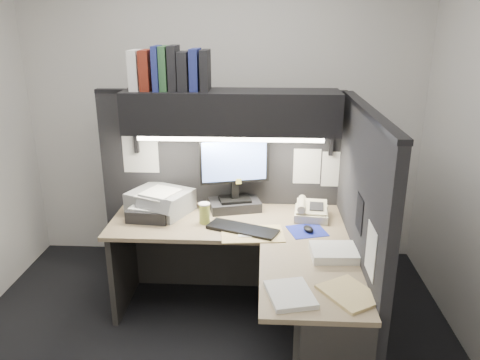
{
  "coord_description": "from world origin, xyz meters",
  "views": [
    {
      "loc": [
        0.36,
        -2.59,
        2.12
      ],
      "look_at": [
        0.2,
        0.51,
        1.06
      ],
      "focal_mm": 35.0,
      "sensor_mm": 36.0,
      "label": 1
    }
  ],
  "objects_px": {
    "keyboard": "(243,229)",
    "telephone": "(311,212)",
    "monitor": "(235,182)",
    "desk": "(271,298)",
    "printer": "(161,202)",
    "overhead_shelf": "(231,112)",
    "notebook_stack": "(151,213)",
    "coffee_cup": "(205,214)"
  },
  "relations": [
    {
      "from": "desk",
      "to": "keyboard",
      "type": "height_order",
      "value": "keyboard"
    },
    {
      "from": "desk",
      "to": "overhead_shelf",
      "type": "xyz_separation_m",
      "value": [
        -0.3,
        0.75,
        1.06
      ]
    },
    {
      "from": "printer",
      "to": "overhead_shelf",
      "type": "bearing_deg",
      "value": 30.36
    },
    {
      "from": "monitor",
      "to": "keyboard",
      "type": "distance_m",
      "value": 0.45
    },
    {
      "from": "desk",
      "to": "monitor",
      "type": "xyz_separation_m",
      "value": [
        -0.28,
        0.77,
        0.51
      ]
    },
    {
      "from": "telephone",
      "to": "notebook_stack",
      "type": "distance_m",
      "value": 1.19
    },
    {
      "from": "printer",
      "to": "notebook_stack",
      "type": "bearing_deg",
      "value": -87.17
    },
    {
      "from": "overhead_shelf",
      "to": "keyboard",
      "type": "xyz_separation_m",
      "value": [
        0.1,
        -0.37,
        -0.76
      ]
    },
    {
      "from": "keyboard",
      "to": "coffee_cup",
      "type": "relative_size",
      "value": 3.45
    },
    {
      "from": "keyboard",
      "to": "coffee_cup",
      "type": "xyz_separation_m",
      "value": [
        -0.28,
        0.12,
        0.06
      ]
    },
    {
      "from": "coffee_cup",
      "to": "notebook_stack",
      "type": "bearing_deg",
      "value": 170.81
    },
    {
      "from": "keyboard",
      "to": "telephone",
      "type": "bearing_deg",
      "value": 49.18
    },
    {
      "from": "keyboard",
      "to": "telephone",
      "type": "distance_m",
      "value": 0.56
    },
    {
      "from": "desk",
      "to": "printer",
      "type": "height_order",
      "value": "printer"
    },
    {
      "from": "overhead_shelf",
      "to": "notebook_stack",
      "type": "relative_size",
      "value": 5.13
    },
    {
      "from": "desk",
      "to": "keyboard",
      "type": "distance_m",
      "value": 0.53
    },
    {
      "from": "keyboard",
      "to": "printer",
      "type": "bearing_deg",
      "value": 176.56
    },
    {
      "from": "monitor",
      "to": "coffee_cup",
      "type": "distance_m",
      "value": 0.37
    },
    {
      "from": "notebook_stack",
      "to": "desk",
      "type": "bearing_deg",
      "value": -32.56
    },
    {
      "from": "coffee_cup",
      "to": "notebook_stack",
      "type": "relative_size",
      "value": 0.48
    },
    {
      "from": "desk",
      "to": "overhead_shelf",
      "type": "height_order",
      "value": "overhead_shelf"
    },
    {
      "from": "monitor",
      "to": "keyboard",
      "type": "height_order",
      "value": "monitor"
    },
    {
      "from": "telephone",
      "to": "notebook_stack",
      "type": "bearing_deg",
      "value": -170.48
    },
    {
      "from": "coffee_cup",
      "to": "printer",
      "type": "xyz_separation_m",
      "value": [
        -0.36,
        0.19,
        0.01
      ]
    },
    {
      "from": "printer",
      "to": "coffee_cup",
      "type": "bearing_deg",
      "value": -3.77
    },
    {
      "from": "overhead_shelf",
      "to": "monitor",
      "type": "height_order",
      "value": "overhead_shelf"
    },
    {
      "from": "monitor",
      "to": "notebook_stack",
      "type": "xyz_separation_m",
      "value": [
        -0.61,
        -0.2,
        -0.18
      ]
    },
    {
      "from": "coffee_cup",
      "to": "overhead_shelf",
      "type": "bearing_deg",
      "value": 54.2
    },
    {
      "from": "overhead_shelf",
      "to": "notebook_stack",
      "type": "bearing_deg",
      "value": -162.72
    },
    {
      "from": "telephone",
      "to": "notebook_stack",
      "type": "xyz_separation_m",
      "value": [
        -1.19,
        -0.07,
        -0.0
      ]
    },
    {
      "from": "telephone",
      "to": "coffee_cup",
      "type": "xyz_separation_m",
      "value": [
        -0.78,
        -0.14,
        0.02
      ]
    },
    {
      "from": "coffee_cup",
      "to": "printer",
      "type": "distance_m",
      "value": 0.41
    },
    {
      "from": "printer",
      "to": "monitor",
      "type": "bearing_deg",
      "value": 32.03
    },
    {
      "from": "desk",
      "to": "telephone",
      "type": "xyz_separation_m",
      "value": [
        0.3,
        0.64,
        0.34
      ]
    },
    {
      "from": "telephone",
      "to": "notebook_stack",
      "type": "relative_size",
      "value": 0.84
    },
    {
      "from": "desk",
      "to": "keyboard",
      "type": "xyz_separation_m",
      "value": [
        -0.2,
        0.39,
        0.3
      ]
    },
    {
      "from": "coffee_cup",
      "to": "notebook_stack",
      "type": "height_order",
      "value": "coffee_cup"
    },
    {
      "from": "coffee_cup",
      "to": "telephone",
      "type": "bearing_deg",
      "value": 9.95
    },
    {
      "from": "overhead_shelf",
      "to": "printer",
      "type": "distance_m",
      "value": 0.88
    },
    {
      "from": "printer",
      "to": "telephone",
      "type": "bearing_deg",
      "value": 21.46
    },
    {
      "from": "monitor",
      "to": "notebook_stack",
      "type": "relative_size",
      "value": 1.9
    },
    {
      "from": "monitor",
      "to": "notebook_stack",
      "type": "bearing_deg",
      "value": -176.35
    }
  ]
}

